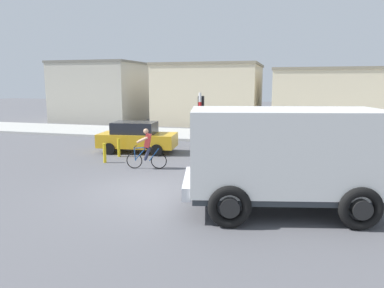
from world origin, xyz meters
name	(u,v)px	position (x,y,z in m)	size (l,w,h in m)	color
ground_plane	(148,189)	(0.00, 0.00, 0.00)	(120.00, 120.00, 0.00)	#56565B
sidewalk_far	(219,135)	(0.00, 12.55, 0.08)	(80.00, 5.00, 0.16)	#ADADA8
truck_foreground	(284,154)	(4.50, -0.94, 1.67)	(5.83, 3.71, 2.90)	white
cyclist	(147,149)	(-1.18, 2.75, 0.86)	(1.70, 0.58, 1.72)	black
traffic_light_pole	(200,119)	(0.86, 3.97, 2.07)	(0.24, 0.43, 3.20)	red
car_red_near	(304,142)	(5.32, 6.52, 0.82)	(4.32, 2.77, 1.60)	white
car_white_mid	(137,137)	(-3.09, 6.00, 0.82)	(4.17, 2.22, 1.60)	gold
bollard_near	(105,153)	(-3.48, 3.30, 0.45)	(0.14, 0.14, 0.90)	gold
bollard_far	(119,148)	(-3.48, 4.70, 0.45)	(0.14, 0.14, 0.90)	gold
building_corner_left	(100,92)	(-12.93, 19.65, 2.79)	(7.66, 6.23, 5.57)	#B2AD9E
building_mid_block	(210,94)	(-2.44, 20.69, 2.64)	(8.85, 7.92, 5.27)	beige
building_corner_right	(326,98)	(7.38, 20.11, 2.38)	(8.45, 7.46, 4.75)	beige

